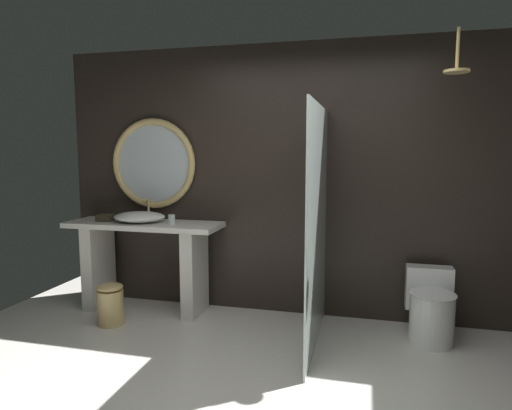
{
  "coord_description": "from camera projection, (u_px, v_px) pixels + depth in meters",
  "views": [
    {
      "loc": [
        0.66,
        -2.39,
        1.6
      ],
      "look_at": [
        -0.2,
        1.0,
        1.17
      ],
      "focal_mm": 31.42,
      "sensor_mm": 36.0,
      "label": 1
    }
  ],
  "objects": [
    {
      "name": "back_wall_panel",
      "position": [
        299.0,
        181.0,
        4.32
      ],
      "size": [
        4.8,
        0.1,
        2.6
      ],
      "primitive_type": "cube",
      "color": "black",
      "rests_on": "ground_plane"
    },
    {
      "name": "round_wall_mirror",
      "position": [
        153.0,
        164.0,
        4.58
      ],
      "size": [
        0.92,
        0.07,
        0.92
      ],
      "color": "tan"
    },
    {
      "name": "tissue_box",
      "position": [
        105.0,
        218.0,
        4.48
      ],
      "size": [
        0.15,
        0.12,
        0.07
      ],
      "primitive_type": "cube",
      "color": "#3D3323",
      "rests_on": "vanity_counter"
    },
    {
      "name": "vanity_counter",
      "position": [
        145.0,
        256.0,
        4.46
      ],
      "size": [
        1.54,
        0.51,
        0.89
      ],
      "color": "silver",
      "rests_on": "ground_plane"
    },
    {
      "name": "shower_glass_panel",
      "position": [
        317.0,
        228.0,
        3.61
      ],
      "size": [
        0.02,
        1.33,
        1.95
      ],
      "primitive_type": "cube",
      "color": "silver",
      "rests_on": "ground_plane"
    },
    {
      "name": "vessel_sink",
      "position": [
        140.0,
        217.0,
        4.43
      ],
      "size": [
        0.52,
        0.42,
        0.22
      ],
      "color": "white",
      "rests_on": "vanity_counter"
    },
    {
      "name": "tumbler_cup",
      "position": [
        172.0,
        219.0,
        4.29
      ],
      "size": [
        0.07,
        0.07,
        0.1
      ],
      "primitive_type": "cylinder",
      "color": "silver",
      "rests_on": "vanity_counter"
    },
    {
      "name": "toilet",
      "position": [
        431.0,
        308.0,
        3.77
      ],
      "size": [
        0.39,
        0.54,
        0.59
      ],
      "color": "white",
      "rests_on": "ground_plane"
    },
    {
      "name": "rain_shower_head",
      "position": [
        457.0,
        67.0,
        3.33
      ],
      "size": [
        0.19,
        0.19,
        0.33
      ],
      "color": "tan"
    },
    {
      "name": "waste_bin",
      "position": [
        111.0,
        304.0,
        4.11
      ],
      "size": [
        0.24,
        0.24,
        0.39
      ],
      "color": "tan",
      "rests_on": "ground_plane"
    }
  ]
}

